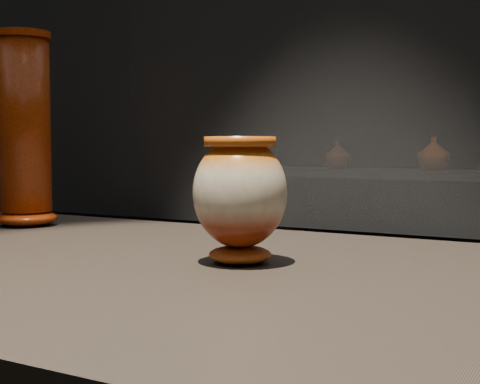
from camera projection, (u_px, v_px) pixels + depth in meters
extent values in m
cube|color=black|center=(132.00, 276.00, 0.95)|extent=(2.00, 0.80, 0.05)
ellipsoid|color=maroon|center=(240.00, 255.00, 0.91)|extent=(0.10, 0.10, 0.02)
ellipsoid|color=beige|center=(240.00, 193.00, 0.90)|extent=(0.14, 0.14, 0.15)
cylinder|color=#C96912|center=(240.00, 142.00, 0.90)|extent=(0.11, 0.11, 0.01)
ellipsoid|color=#C7420D|center=(26.00, 218.00, 1.33)|extent=(0.16, 0.16, 0.03)
cylinder|color=#C7420D|center=(24.00, 125.00, 1.32)|extent=(0.13, 0.13, 0.34)
cylinder|color=#C7420D|center=(22.00, 35.00, 1.31)|extent=(0.14, 0.14, 0.01)
cube|color=black|center=(403.00, 174.00, 4.36)|extent=(2.00, 0.60, 0.05)
cube|color=black|center=(285.00, 234.00, 4.81)|extent=(0.08, 0.50, 0.85)
imported|color=brown|center=(337.00, 155.00, 4.59)|extent=(0.24, 0.24, 0.19)
imported|color=maroon|center=(434.00, 153.00, 4.28)|extent=(0.22, 0.22, 0.22)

